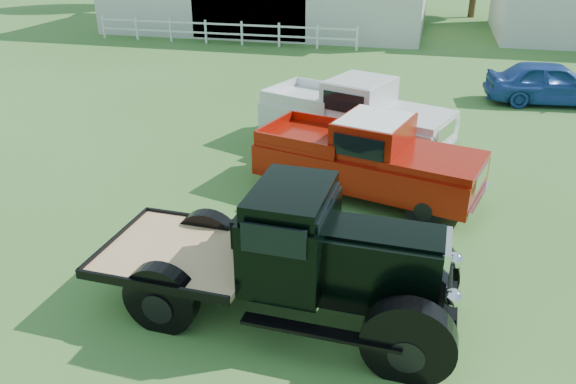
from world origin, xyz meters
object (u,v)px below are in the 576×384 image
(red_pickup, at_px, (368,156))
(misc_car_blue, at_px, (551,83))
(white_pickup, at_px, (355,115))
(vintage_flatbed, at_px, (284,253))

(red_pickup, xyz_separation_m, misc_car_blue, (5.34, 8.94, -0.21))
(white_pickup, bearing_deg, misc_car_blue, 65.56)
(red_pickup, bearing_deg, misc_car_blue, 74.24)
(vintage_flatbed, bearing_deg, misc_car_blue, 68.15)
(red_pickup, height_order, misc_car_blue, red_pickup)
(red_pickup, bearing_deg, vintage_flatbed, -83.74)
(vintage_flatbed, bearing_deg, white_pickup, 91.71)
(vintage_flatbed, height_order, white_pickup, vintage_flatbed)
(red_pickup, bearing_deg, white_pickup, 118.75)
(white_pickup, distance_m, misc_car_blue, 8.58)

